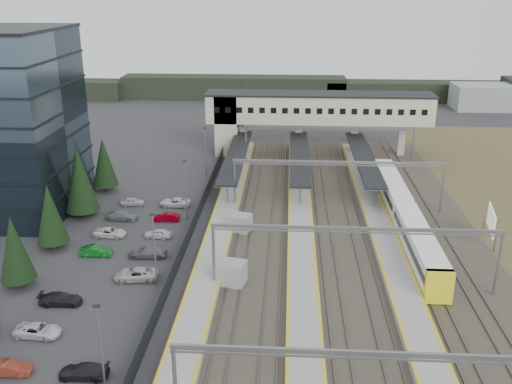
# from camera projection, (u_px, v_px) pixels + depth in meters

# --- Properties ---
(ground) EXTENTS (220.00, 220.00, 0.00)m
(ground) POSITION_uv_depth(u_px,v_px,m) (241.00, 254.00, 65.87)
(ground) COLOR #2B2B2D
(ground) RESTS_ON ground
(conifer_row) EXTENTS (4.42, 49.82, 9.50)m
(conifer_row) POSITION_uv_depth(u_px,v_px,m) (35.00, 224.00, 61.82)
(conifer_row) COLOR black
(conifer_row) RESTS_ON ground
(car_park) EXTENTS (10.59, 44.42, 1.30)m
(car_park) POSITION_uv_depth(u_px,v_px,m) (112.00, 268.00, 61.23)
(car_park) COLOR silver
(car_park) RESTS_ON ground
(lampposts) EXTENTS (0.50, 53.25, 8.07)m
(lampposts) POSITION_uv_depth(u_px,v_px,m) (173.00, 213.00, 66.00)
(lampposts) COLOR slate
(lampposts) RESTS_ON ground
(fence) EXTENTS (0.08, 90.00, 2.00)m
(fence) POSITION_uv_depth(u_px,v_px,m) (192.00, 227.00, 70.58)
(fence) COLOR #26282B
(fence) RESTS_ON ground
(relay_cabin_near) EXTENTS (3.53, 2.91, 2.58)m
(relay_cabin_near) POSITION_uv_depth(u_px,v_px,m) (230.00, 273.00, 58.68)
(relay_cabin_near) COLOR gray
(relay_cabin_near) RESTS_ON ground
(relay_cabin_far) EXTENTS (3.09, 2.84, 2.33)m
(relay_cabin_far) POSITION_uv_depth(u_px,v_px,m) (240.00, 223.00, 71.27)
(relay_cabin_far) COLOR gray
(relay_cabin_far) RESTS_ON ground
(rail_corridor) EXTENTS (34.00, 90.00, 0.92)m
(rail_corridor) POSITION_uv_depth(u_px,v_px,m) (320.00, 236.00, 69.93)
(rail_corridor) COLOR #352F29
(rail_corridor) RESTS_ON ground
(canopies) EXTENTS (23.10, 30.00, 3.28)m
(canopies) POSITION_uv_depth(u_px,v_px,m) (299.00, 156.00, 89.44)
(canopies) COLOR black
(canopies) RESTS_ON ground
(footbridge) EXTENTS (40.40, 6.40, 11.20)m
(footbridge) POSITION_uv_depth(u_px,v_px,m) (303.00, 111.00, 102.09)
(footbridge) COLOR beige
(footbridge) RESTS_ON ground
(gantries) EXTENTS (28.40, 62.28, 7.17)m
(gantries) POSITION_uv_depth(u_px,v_px,m) (346.00, 198.00, 65.95)
(gantries) COLOR slate
(gantries) RESTS_ON ground
(train) EXTENTS (2.69, 37.35, 3.38)m
(train) POSITION_uv_depth(u_px,v_px,m) (404.00, 216.00, 71.71)
(train) COLOR white
(train) RESTS_ON ground
(billboard) EXTENTS (1.14, 5.30, 4.44)m
(billboard) POSITION_uv_depth(u_px,v_px,m) (491.00, 222.00, 67.31)
(billboard) COLOR slate
(billboard) RESTS_ON ground
(treeline_far) EXTENTS (170.00, 19.00, 7.00)m
(treeline_far) POSITION_uv_depth(u_px,v_px,m) (360.00, 91.00, 150.04)
(treeline_far) COLOR black
(treeline_far) RESTS_ON ground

